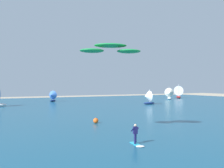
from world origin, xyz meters
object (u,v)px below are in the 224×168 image
Objects in this scene: kitesurfer at (136,137)px; sailboat_far_right at (52,96)px; sailboat_trailing at (178,92)px; marker_buoy at (96,121)px; sailboat_center_horizon at (169,94)px; sailboat_mid_left at (148,97)px; kite at (110,49)px.

kitesurfer is 0.57× the size of sailboat_far_right.
sailboat_trailing reaches higher than marker_buoy.
sailboat_trailing is at bearing 30.83° from sailboat_center_horizon.
sailboat_mid_left is 1.07× the size of sailboat_far_right.
kite is 71.70m from sailboat_trailing.
sailboat_center_horizon is at bearing -149.17° from sailboat_trailing.
kite is 50.85m from sailboat_far_right.
sailboat_far_right is at bearing 83.19° from kitesurfer.
sailboat_trailing reaches higher than sailboat_mid_left.
sailboat_mid_left is (25.50, 34.22, 1.14)m from kitesurfer.
sailboat_far_right is at bearing 83.39° from marker_buoy.
kite is (0.32, 5.33, 8.01)m from kitesurfer.
sailboat_center_horizon is at bearing 40.33° from marker_buoy.
sailboat_trailing is at bearing 38.93° from marker_buoy.
sailboat_center_horizon is at bearing -10.16° from sailboat_far_right.
sailboat_mid_left is at bearing 42.99° from marker_buoy.
kite is 10.65m from marker_buoy.
kite is at bearing -97.16° from sailboat_far_right.
kite is 1.30× the size of sailboat_trailing.
sailboat_trailing is 9.80m from sailboat_center_horizon.
sailboat_trailing is at bearing 45.24° from kitesurfer.
kitesurfer reaches higher than marker_buoy.
kite is at bearing -135.77° from sailboat_center_horizon.
kite is at bearing -100.79° from marker_buoy.
kitesurfer is 0.31× the size of kite.
sailboat_far_right is at bearing 131.87° from sailboat_mid_left.
sailboat_trailing is 46.50m from sailboat_far_right.
sailboat_center_horizon is (-8.41, -5.02, -0.36)m from sailboat_trailing.
sailboat_mid_left reaches higher than sailboat_far_right.
sailboat_mid_left is at bearing -145.02° from sailboat_trailing.
sailboat_center_horizon is at bearing 36.68° from sailboat_mid_left.
sailboat_far_right is 5.21× the size of marker_buoy.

